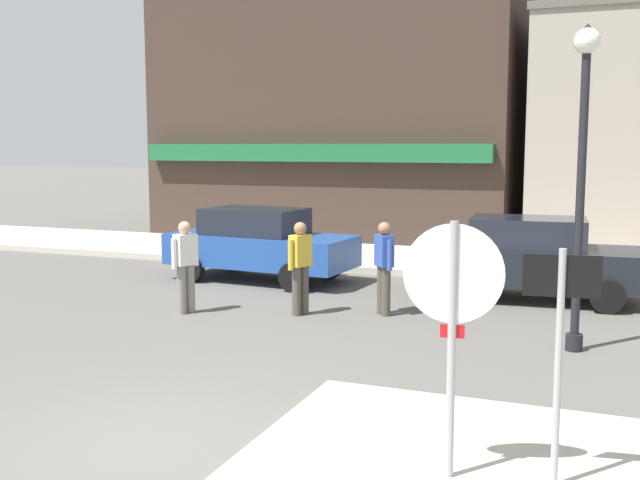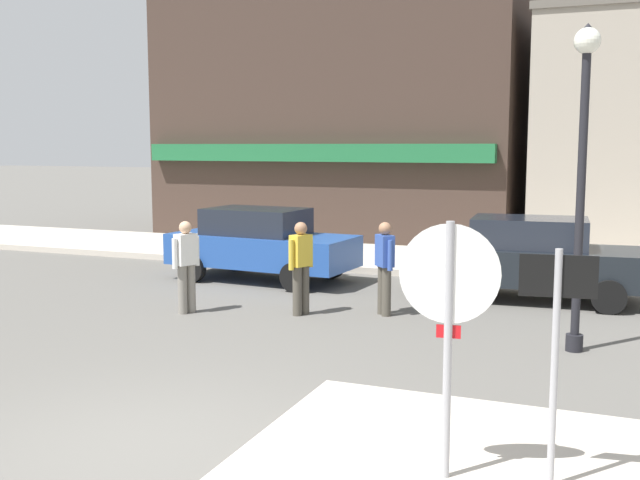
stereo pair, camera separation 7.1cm
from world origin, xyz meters
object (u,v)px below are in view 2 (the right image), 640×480
(lamp_post, at_px, (583,141))
(pedestrian_kerb_side, at_px, (301,265))
(stop_sign, at_px, (449,317))
(pedestrian_crossing_near, at_px, (186,264))
(parked_car_nearest, at_px, (261,243))
(parked_car_second, at_px, (535,258))
(pedestrian_crossing_far, at_px, (385,265))
(one_way_sign, at_px, (555,344))

(lamp_post, distance_m, pedestrian_kerb_side, 5.02)
(stop_sign, distance_m, pedestrian_crossing_near, 7.65)
(parked_car_nearest, relative_size, parked_car_second, 1.00)
(lamp_post, height_order, pedestrian_kerb_side, lamp_post)
(lamp_post, bearing_deg, pedestrian_crossing_far, 159.77)
(lamp_post, bearing_deg, parked_car_second, 105.21)
(parked_car_nearest, bearing_deg, lamp_post, -26.97)
(one_way_sign, distance_m, parked_car_second, 8.42)
(one_way_sign, relative_size, parked_car_nearest, 0.51)
(lamp_post, bearing_deg, pedestrian_crossing_near, 179.71)
(one_way_sign, height_order, pedestrian_kerb_side, one_way_sign)
(lamp_post, xyz_separation_m, parked_car_nearest, (-6.66, 3.39, -2.15))
(lamp_post, bearing_deg, pedestrian_kerb_side, 171.82)
(parked_car_second, relative_size, pedestrian_crossing_near, 2.56)
(lamp_post, xyz_separation_m, pedestrian_kerb_side, (-4.52, 0.65, -2.09))
(pedestrian_crossing_near, bearing_deg, lamp_post, -0.29)
(parked_car_nearest, bearing_deg, parked_car_second, 0.67)
(stop_sign, xyz_separation_m, pedestrian_crossing_far, (-2.46, 6.21, -0.65))
(parked_car_second, bearing_deg, pedestrian_crossing_near, -148.03)
(stop_sign, relative_size, parked_car_second, 0.56)
(lamp_post, height_order, parked_car_nearest, lamp_post)
(stop_sign, relative_size, pedestrian_crossing_far, 1.43)
(lamp_post, relative_size, pedestrian_kerb_side, 2.82)
(lamp_post, distance_m, pedestrian_crossing_near, 6.75)
(one_way_sign, relative_size, pedestrian_crossing_near, 1.30)
(parked_car_second, distance_m, pedestrian_kerb_side, 4.55)
(stop_sign, distance_m, one_way_sign, 0.86)
(one_way_sign, distance_m, pedestrian_kerb_side, 7.23)
(parked_car_second, height_order, pedestrian_crossing_near, pedestrian_crossing_near)
(stop_sign, bearing_deg, one_way_sign, 10.14)
(one_way_sign, distance_m, pedestrian_crossing_far, 6.91)
(stop_sign, xyz_separation_m, parked_car_second, (-0.21, 8.49, -0.71))
(one_way_sign, xyz_separation_m, pedestrian_kerb_side, (-4.62, 5.53, -0.46))
(stop_sign, xyz_separation_m, one_way_sign, (0.83, 0.15, -0.19))
(stop_sign, xyz_separation_m, parked_car_nearest, (-5.93, 8.42, -0.71))
(stop_sign, height_order, parked_car_nearest, stop_sign)
(pedestrian_crossing_near, bearing_deg, pedestrian_kerb_side, 17.98)
(lamp_post, height_order, pedestrian_crossing_far, lamp_post)
(parked_car_second, xyz_separation_m, pedestrian_crossing_far, (-2.25, -2.28, 0.06))
(one_way_sign, height_order, parked_car_second, one_way_sign)
(stop_sign, xyz_separation_m, pedestrian_crossing_near, (-5.70, 5.06, -0.65))
(parked_car_second, bearing_deg, lamp_post, -74.79)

